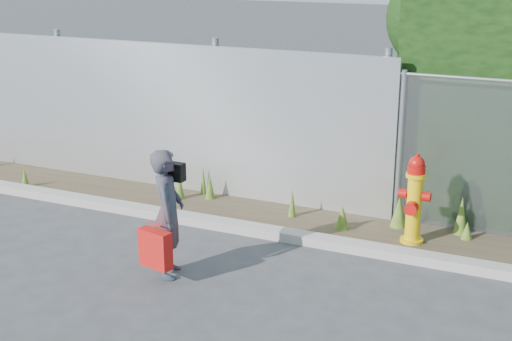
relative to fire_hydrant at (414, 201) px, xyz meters
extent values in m
plane|color=#3C3B3E|center=(-1.41, -2.33, -0.56)|extent=(80.00, 80.00, 0.00)
cube|color=gray|center=(-1.41, -0.53, -0.50)|extent=(16.00, 0.22, 0.12)
cube|color=#403424|center=(-1.41, 0.07, -0.56)|extent=(16.00, 1.20, 0.01)
cone|color=#43641E|center=(-3.23, 0.55, -0.34)|extent=(0.09, 0.09, 0.45)
cone|color=#43641E|center=(-3.44, 0.22, -0.36)|extent=(0.15, 0.15, 0.40)
cone|color=#43641E|center=(-5.87, -0.28, -0.41)|extent=(0.13, 0.13, 0.31)
cone|color=#43641E|center=(-0.27, 0.44, -0.35)|extent=(0.22, 0.22, 0.42)
cone|color=#43641E|center=(-0.92, 0.06, -0.40)|extent=(0.20, 0.20, 0.33)
cone|color=#43641E|center=(0.61, 0.38, -0.45)|extent=(0.15, 0.15, 0.24)
cone|color=#43641E|center=(-1.68, 0.22, -0.37)|extent=(0.11, 0.11, 0.39)
cone|color=#43641E|center=(0.51, 0.52, -0.31)|extent=(0.18, 0.18, 0.51)
cone|color=#43641E|center=(-3.04, 0.41, -0.38)|extent=(0.15, 0.15, 0.37)
cube|color=silver|center=(-4.66, 0.67, 0.54)|extent=(8.50, 0.08, 2.20)
cylinder|color=gray|center=(-5.91, 0.79, 0.59)|extent=(0.10, 0.10, 2.30)
cylinder|color=gray|center=(-3.11, 0.79, 0.59)|extent=(0.10, 0.10, 2.30)
cylinder|color=gray|center=(-0.61, 0.79, 0.59)|extent=(0.10, 0.10, 2.30)
cylinder|color=gray|center=(-0.36, 0.67, 0.46)|extent=(0.07, 0.07, 2.05)
sphere|color=black|center=(-0.13, 1.74, 2.05)|extent=(1.50, 1.50, 1.50)
sphere|color=black|center=(0.71, 1.85, 1.85)|extent=(1.54, 1.54, 1.54)
cylinder|color=#E8B70C|center=(0.00, 0.01, -0.53)|extent=(0.29, 0.29, 0.06)
cylinder|color=#E8B70C|center=(0.00, 0.01, -0.13)|extent=(0.18, 0.18, 0.87)
cylinder|color=#E8B70C|center=(0.00, 0.01, 0.33)|extent=(0.25, 0.25, 0.05)
cylinder|color=#B20F0A|center=(0.00, 0.01, 0.40)|extent=(0.22, 0.22, 0.10)
sphere|color=#B20F0A|center=(0.00, 0.01, 0.47)|extent=(0.19, 0.19, 0.19)
cylinder|color=#B20F0A|center=(0.00, 0.01, 0.57)|extent=(0.05, 0.05, 0.05)
cylinder|color=#B20F0A|center=(-0.14, 0.01, 0.07)|extent=(0.10, 0.11, 0.11)
cylinder|color=#B20F0A|center=(0.14, 0.01, 0.07)|extent=(0.10, 0.11, 0.11)
cylinder|color=#B20F0A|center=(0.00, -0.14, -0.05)|extent=(0.15, 0.12, 0.15)
imported|color=#0F5562|center=(-2.30, -1.98, 0.17)|extent=(0.53, 0.63, 1.46)
cube|color=red|center=(-2.33, -2.23, -0.16)|extent=(0.38, 0.14, 0.43)
cylinder|color=red|center=(-2.33, -2.23, 0.12)|extent=(0.18, 0.02, 0.02)
cube|color=black|center=(-2.29, -1.86, 0.62)|extent=(0.27, 0.11, 0.20)
camera|label=1|loc=(1.57, -8.29, 2.97)|focal=50.00mm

